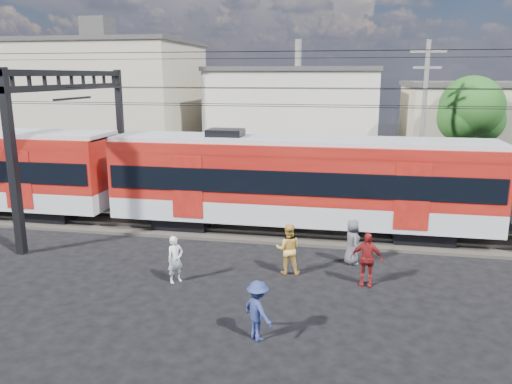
% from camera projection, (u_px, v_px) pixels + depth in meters
% --- Properties ---
extents(ground, '(120.00, 120.00, 0.00)m').
position_uv_depth(ground, '(260.00, 319.00, 14.10)').
color(ground, black).
rests_on(ground, ground).
extents(track_bed, '(70.00, 3.40, 0.12)m').
position_uv_depth(track_bed, '(293.00, 232.00, 21.74)').
color(track_bed, '#2D2823').
rests_on(track_bed, ground).
extents(rail_near, '(70.00, 0.12, 0.12)m').
position_uv_depth(rail_near, '(291.00, 234.00, 20.99)').
color(rail_near, '#59544C').
rests_on(rail_near, track_bed).
extents(rail_far, '(70.00, 0.12, 0.12)m').
position_uv_depth(rail_far, '(295.00, 224.00, 22.42)').
color(rail_far, '#59544C').
rests_on(rail_far, track_bed).
extents(commuter_train, '(50.30, 3.08, 4.17)m').
position_uv_depth(commuter_train, '(304.00, 180.00, 21.12)').
color(commuter_train, black).
rests_on(commuter_train, ground).
extents(catenary, '(70.00, 9.30, 7.52)m').
position_uv_depth(catenary, '(102.00, 112.00, 22.17)').
color(catenary, black).
rests_on(catenary, ground).
extents(building_west, '(14.28, 10.20, 9.30)m').
position_uv_depth(building_west, '(103.00, 102.00, 39.11)').
color(building_west, tan).
rests_on(building_west, ground).
extents(building_midwest, '(12.24, 12.24, 7.30)m').
position_uv_depth(building_midwest, '(297.00, 115.00, 39.45)').
color(building_midwest, beige).
rests_on(building_midwest, ground).
extents(utility_pole_mid, '(1.80, 0.24, 8.50)m').
position_uv_depth(utility_pole_mid, '(423.00, 118.00, 26.30)').
color(utility_pole_mid, slate).
rests_on(utility_pole_mid, ground).
extents(tree_near, '(3.82, 3.64, 6.72)m').
position_uv_depth(tree_near, '(474.00, 112.00, 28.64)').
color(tree_near, '#382619').
rests_on(tree_near, ground).
extents(pedestrian_a, '(0.65, 0.69, 1.58)m').
position_uv_depth(pedestrian_a, '(175.00, 259.00, 16.46)').
color(pedestrian_a, silver).
rests_on(pedestrian_a, ground).
extents(pedestrian_b, '(0.93, 0.76, 1.78)m').
position_uv_depth(pedestrian_b, '(288.00, 249.00, 17.16)').
color(pedestrian_b, gold).
rests_on(pedestrian_b, ground).
extents(pedestrian_c, '(1.17, 1.14, 1.60)m').
position_uv_depth(pedestrian_c, '(258.00, 310.00, 12.85)').
color(pedestrian_c, navy).
rests_on(pedestrian_c, ground).
extents(pedestrian_d, '(1.10, 0.55, 1.80)m').
position_uv_depth(pedestrian_d, '(366.00, 259.00, 16.18)').
color(pedestrian_d, maroon).
rests_on(pedestrian_d, ground).
extents(pedestrian_e, '(0.79, 0.95, 1.66)m').
position_uv_depth(pedestrian_e, '(352.00, 242.00, 18.04)').
color(pedestrian_e, '#4C4C51').
rests_on(pedestrian_e, ground).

